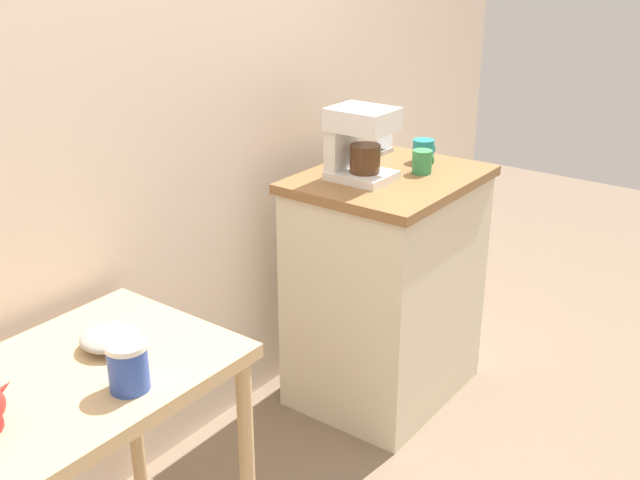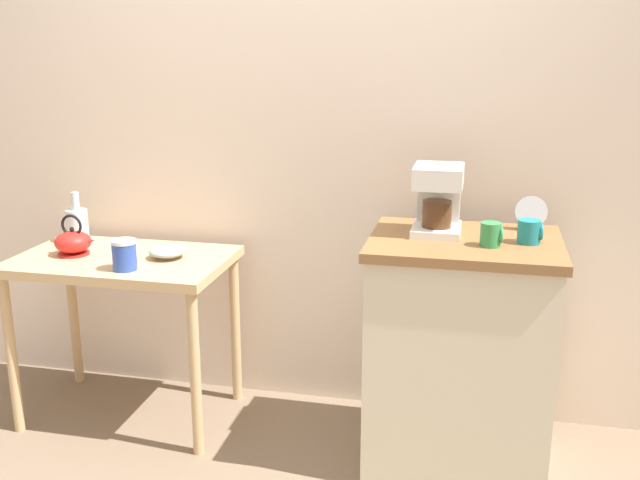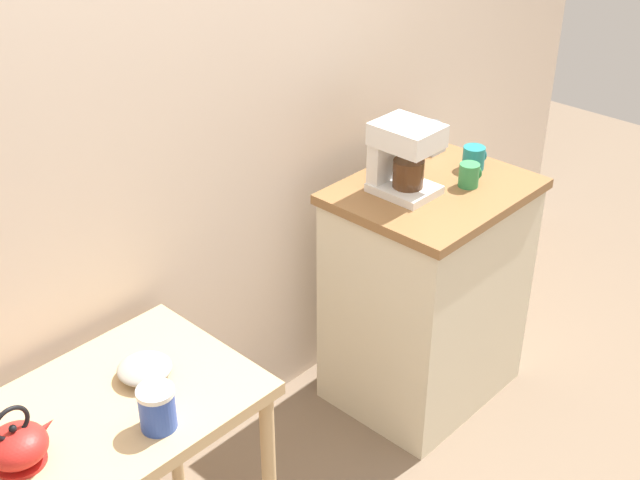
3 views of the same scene
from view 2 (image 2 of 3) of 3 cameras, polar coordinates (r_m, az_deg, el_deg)
name	(u,v)px [view 2 (image 2 of 3)]	position (r m, az deg, el deg)	size (l,w,h in m)	color
ground_plane	(287,434)	(3.22, -2.61, -15.00)	(8.00, 8.00, 0.00)	#7A6651
back_wall	(331,96)	(3.17, 0.88, 11.25)	(4.40, 0.10, 2.80)	beige
wooden_table	(124,278)	(3.23, -15.15, -2.93)	(0.90, 0.56, 0.74)	tan
kitchen_counter	(459,353)	(2.89, 10.86, -8.73)	(0.70, 0.56, 0.92)	beige
bowl_stoneware	(167,251)	(3.13, -11.88, -0.89)	(0.16, 0.16, 0.05)	#9E998C
teakettle	(74,242)	(3.28, -18.78, -0.15)	(0.19, 0.15, 0.18)	red
glass_carafe_vase	(77,225)	(3.47, -18.50, 1.16)	(0.10, 0.10, 0.23)	silver
canister_enamel	(124,255)	(3.00, -15.11, -1.13)	(0.10, 0.10, 0.12)	#2D4CAD
coffee_maker	(438,196)	(2.78, 9.25, 3.44)	(0.18, 0.22, 0.26)	white
mug_dark_teal	(530,232)	(2.72, 16.13, 0.64)	(0.09, 0.08, 0.09)	teal
mug_tall_green	(491,234)	(2.64, 13.29, 0.42)	(0.08, 0.07, 0.09)	#338C4C
table_clock	(531,215)	(2.90, 16.23, 1.86)	(0.12, 0.06, 0.13)	#B2B5BA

